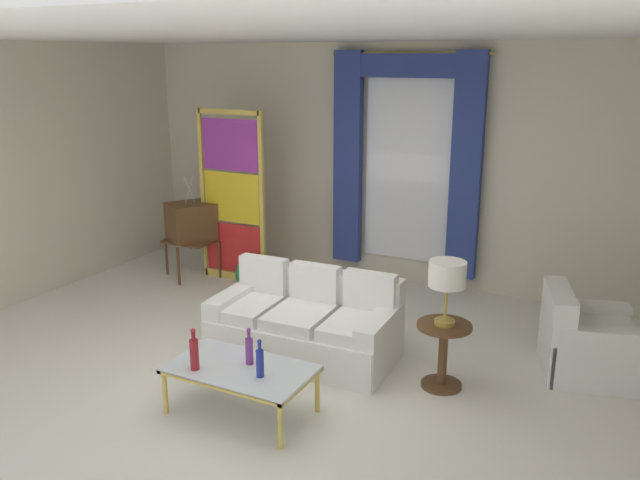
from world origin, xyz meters
TOP-DOWN VIEW (x-y plane):
  - ground_plane at (0.00, 0.00)m, footprint 16.00×16.00m
  - wall_rear at (0.00, 3.06)m, footprint 8.00×0.12m
  - wall_left at (-3.66, 0.60)m, footprint 0.12×7.00m
  - ceiling_slab at (0.00, 0.80)m, footprint 8.00×7.60m
  - curtained_window at (0.18, 2.89)m, footprint 2.00×0.17m
  - couch_white_long at (0.10, 0.51)m, footprint 1.80×1.00m
  - coffee_table at (0.15, -0.74)m, footprint 1.17×0.67m
  - bottle_blue_decanter at (0.38, -0.80)m, footprint 0.06×0.06m
  - bottle_crystal_tall at (0.19, -0.65)m, footprint 0.06×0.06m
  - bottle_amber_squat at (-0.15, -0.94)m, footprint 0.07×0.07m
  - vintage_tv at (-2.36, 1.85)m, footprint 0.74×0.76m
  - armchair_white at (2.55, 1.29)m, footprint 1.01×1.00m
  - stained_glass_divider at (-1.79, 1.99)m, footprint 0.95×0.05m
  - peacock_figurine at (-1.41, 1.65)m, footprint 0.44×0.60m
  - round_side_table at (1.48, 0.45)m, footprint 0.48×0.48m
  - table_lamp_brass at (1.48, 0.45)m, footprint 0.32×0.32m

SIDE VIEW (x-z plane):
  - ground_plane at x=0.00m, z-range 0.00..0.00m
  - peacock_figurine at x=-1.41m, z-range -0.03..0.47m
  - armchair_white at x=2.55m, z-range -0.11..0.69m
  - couch_white_long at x=0.10m, z-range -0.13..0.73m
  - round_side_table at x=1.48m, z-range 0.06..0.65m
  - coffee_table at x=0.15m, z-range 0.17..0.58m
  - bottle_crystal_tall at x=0.19m, z-range 0.38..0.70m
  - bottle_blue_decanter at x=0.38m, z-range 0.38..0.70m
  - bottle_amber_squat at x=-0.15m, z-range 0.38..0.73m
  - vintage_tv at x=-2.36m, z-range 0.06..1.40m
  - table_lamp_brass at x=1.48m, z-range 0.74..1.31m
  - stained_glass_divider at x=-1.79m, z-range -0.04..2.16m
  - wall_rear at x=0.00m, z-range 0.00..3.00m
  - wall_left at x=-3.66m, z-range 0.00..3.00m
  - curtained_window at x=0.18m, z-range 0.39..3.09m
  - ceiling_slab at x=0.00m, z-range 3.00..3.04m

